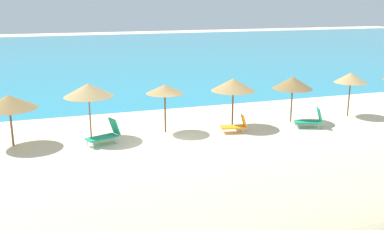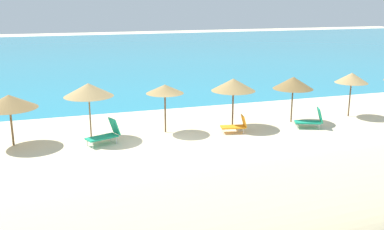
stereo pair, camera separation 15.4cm
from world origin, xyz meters
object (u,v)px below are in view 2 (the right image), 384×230
beach_umbrella_7 (293,83)px  lounge_chair_0 (106,134)px  beach_umbrella_5 (165,89)px  lounge_chair_3 (312,120)px  beach_umbrella_3 (9,102)px  beach_umbrella_4 (88,90)px  beach_umbrella_8 (352,78)px  beach_umbrella_6 (233,85)px  lounge_chair_2 (236,125)px

beach_umbrella_7 → lounge_chair_0: 10.90m
beach_umbrella_5 → lounge_chair_0: bearing=-162.7°
beach_umbrella_5 → lounge_chair_3: size_ratio=1.61×
beach_umbrella_7 → lounge_chair_0: bearing=-176.0°
beach_umbrella_5 → beach_umbrella_3: bearing=178.9°
beach_umbrella_4 → beach_umbrella_8: bearing=-0.9°
beach_umbrella_3 → beach_umbrella_4: 3.72m
beach_umbrella_6 → beach_umbrella_7: size_ratio=1.03×
lounge_chair_3 → beach_umbrella_5: bearing=99.5°
beach_umbrella_6 → lounge_chair_2: size_ratio=1.91×
beach_umbrella_7 → lounge_chair_0: (-10.73, -0.76, -1.78)m
lounge_chair_0 → beach_umbrella_6: bearing=-104.6°
beach_umbrella_4 → beach_umbrella_8: (15.34, -0.23, -0.19)m
lounge_chair_2 → beach_umbrella_7: bearing=-64.9°
beach_umbrella_7 → lounge_chair_0: size_ratio=1.49×
beach_umbrella_5 → beach_umbrella_8: (11.44, -0.20, 0.01)m
beach_umbrella_4 → beach_umbrella_6: beach_umbrella_4 is taller
beach_umbrella_8 → lounge_chair_2: (-7.90, -1.06, -1.95)m
beach_umbrella_5 → beach_umbrella_8: bearing=-1.0°
beach_umbrella_3 → beach_umbrella_8: bearing=-1.0°
beach_umbrella_8 → beach_umbrella_6: bearing=-179.9°
beach_umbrella_5 → lounge_chair_0: 3.89m
beach_umbrella_4 → beach_umbrella_7: bearing=-1.5°
beach_umbrella_3 → beach_umbrella_6: 11.40m
beach_umbrella_4 → beach_umbrella_3: bearing=178.2°
beach_umbrella_8 → lounge_chair_3: size_ratio=1.66×
beach_umbrella_3 → lounge_chair_3: size_ratio=1.64×
beach_umbrella_4 → beach_umbrella_6: bearing=-1.8°
beach_umbrella_8 → lounge_chair_0: 14.85m
beach_umbrella_3 → beach_umbrella_6: bearing=-1.8°
lounge_chair_3 → beach_umbrella_3: bearing=105.0°
beach_umbrella_4 → lounge_chair_2: 7.85m
beach_umbrella_8 → lounge_chair_2: size_ratio=1.86×
lounge_chair_2 → lounge_chair_3: bearing=-85.7°
beach_umbrella_7 → beach_umbrella_8: 3.99m
beach_umbrella_5 → lounge_chair_3: 8.26m
beach_umbrella_7 → lounge_chair_3: bearing=-75.3°
lounge_chair_3 → beach_umbrella_4: bearing=103.4°
beach_umbrella_3 → lounge_chair_2: 11.37m
beach_umbrella_6 → lounge_chair_2: 2.26m
beach_umbrella_4 → lounge_chair_3: (11.74, -1.78, -2.07)m
beach_umbrella_8 → lounge_chair_0: beach_umbrella_8 is taller
lounge_chair_0 → lounge_chair_2: bearing=-113.1°
lounge_chair_2 → beach_umbrella_4: bearing=91.1°
beach_umbrella_8 → lounge_chair_3: (-3.60, -1.55, -1.89)m
beach_umbrella_6 → beach_umbrella_8: size_ratio=1.03×
beach_umbrella_7 → lounge_chair_2: (-3.91, -0.99, -1.89)m
beach_umbrella_5 → lounge_chair_0: (-3.27, -1.02, -1.83)m
beach_umbrella_6 → lounge_chair_0: size_ratio=1.54×
beach_umbrella_3 → beach_umbrella_4: beach_umbrella_4 is taller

